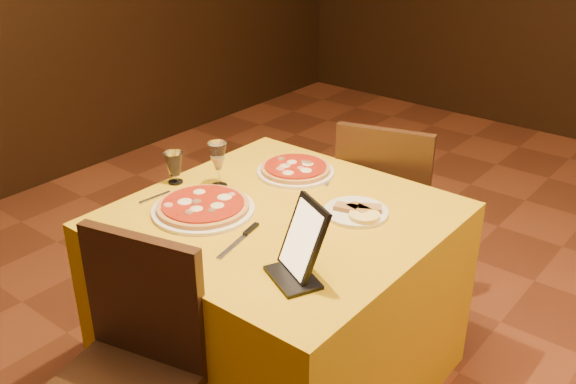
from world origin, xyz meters
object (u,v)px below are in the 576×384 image
Objects in this scene: pizza_near at (203,208)px; pizza_far at (295,170)px; water_glass at (174,168)px; tablet at (303,239)px; main_table at (281,298)px; wine_glass at (218,165)px; chair_main_far at (389,206)px.

pizza_far is at bearing 83.69° from pizza_near.
pizza_near is at bearing -21.37° from water_glass.
tablet reaches higher than pizza_near.
main_table is 5.79× the size of wine_glass.
pizza_far is 0.75m from tablet.
tablet reaches higher than main_table.
wine_glass is at bearing -118.50° from pizza_far.
pizza_near is 0.23m from wine_glass.
chair_main_far is at bearing 66.79° from wine_glass.
wine_glass is (-0.34, 0.02, 0.47)m from main_table.
pizza_far is 2.47× the size of water_glass.
tablet is (0.64, -0.28, 0.03)m from wine_glass.
pizza_near is 1.55× the size of tablet.
water_glass is (-0.50, -0.87, 0.36)m from chair_main_far.
chair_main_far is 4.79× the size of wine_glass.
wine_glass reaches higher than main_table.
pizza_far reaches higher than main_table.
main_table is at bearing -60.21° from pizza_far.
wine_glass reaches higher than water_glass.
pizza_near is 0.55m from tablet.
chair_main_far is 0.61m from pizza_far.
main_table is 0.53m from pizza_far.
wine_glass reaches higher than chair_main_far.
chair_main_far is at bearing 70.11° from pizza_far.
tablet is (0.53, -0.09, 0.10)m from pizza_near.
pizza_far is at bearing 49.64° from water_glass.
pizza_far is at bearing 119.79° from main_table.
tablet is at bearing -23.70° from wine_glass.
tablet is (0.48, -0.57, 0.10)m from pizza_far.
main_table is 0.63m from tablet.
water_glass is at bearing 158.63° from pizza_near.
pizza_near is 0.29m from water_glass.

